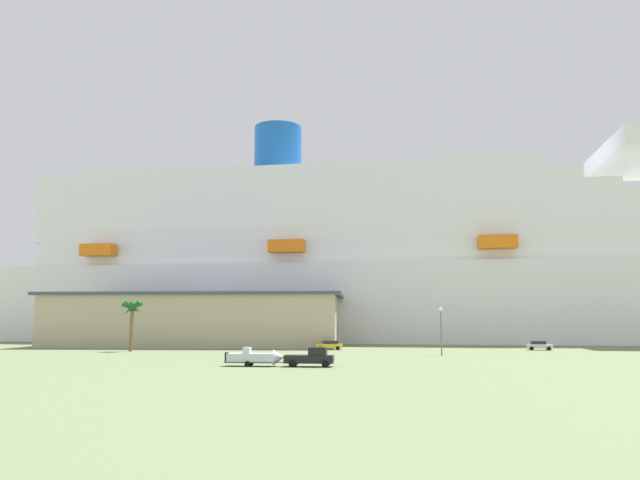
# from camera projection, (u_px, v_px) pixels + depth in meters

# --- Properties ---
(ground_plane) EXTENTS (600.00, 600.00, 0.00)m
(ground_plane) POSITION_uv_depth(u_px,v_px,m) (328.00, 346.00, 120.39)
(ground_plane) COLOR #66754C
(cruise_ship) EXTENTS (236.15, 48.03, 60.48)m
(cruise_ship) POSITION_uv_depth(u_px,v_px,m) (386.00, 271.00, 148.46)
(cruise_ship) COLOR white
(cruise_ship) RESTS_ON ground_plane
(terminal_building) EXTENTS (59.37, 29.76, 10.43)m
(terminal_building) POSITION_uv_depth(u_px,v_px,m) (200.00, 320.00, 123.17)
(terminal_building) COLOR #B7A88C
(terminal_building) RESTS_ON ground_plane
(pickup_truck) EXTENTS (5.62, 2.32, 2.20)m
(pickup_truck) POSITION_uv_depth(u_px,v_px,m) (311.00, 357.00, 68.85)
(pickup_truck) COLOR black
(pickup_truck) RESTS_ON ground_plane
(small_boat_on_trailer) EXTENTS (7.73, 2.16, 2.15)m
(small_boat_on_trailer) POSITION_uv_depth(u_px,v_px,m) (257.00, 358.00, 69.56)
(small_boat_on_trailer) COLOR #595960
(small_boat_on_trailer) RESTS_ON ground_plane
(palm_tree) EXTENTS (3.41, 3.53, 8.52)m
(palm_tree) POSITION_uv_depth(u_px,v_px,m) (132.00, 311.00, 102.03)
(palm_tree) COLOR brown
(palm_tree) RESTS_ON ground_plane
(street_lamp) EXTENTS (0.56, 0.56, 7.07)m
(street_lamp) POSITION_uv_depth(u_px,v_px,m) (441.00, 324.00, 89.88)
(street_lamp) COLOR slate
(street_lamp) RESTS_ON ground_plane
(parked_car_silver_sedan) EXTENTS (4.46, 2.37, 1.58)m
(parked_car_silver_sedan) POSITION_uv_depth(u_px,v_px,m) (539.00, 345.00, 105.31)
(parked_car_silver_sedan) COLOR silver
(parked_car_silver_sedan) RESTS_ON ground_plane
(parked_car_yellow_taxi) EXTENTS (4.67, 2.18, 1.58)m
(parked_car_yellow_taxi) POSITION_uv_depth(u_px,v_px,m) (330.00, 345.00, 106.63)
(parked_car_yellow_taxi) COLOR yellow
(parked_car_yellow_taxi) RESTS_ON ground_plane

